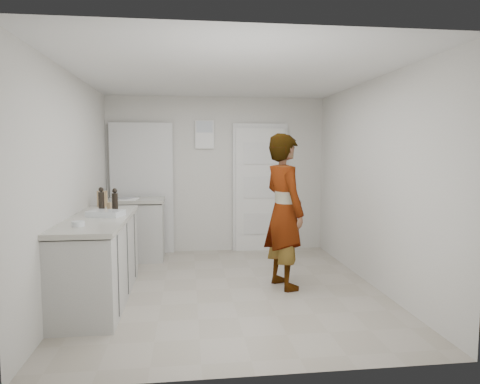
{
  "coord_description": "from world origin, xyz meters",
  "views": [
    {
      "loc": [
        -0.48,
        -4.94,
        1.64
      ],
      "look_at": [
        0.18,
        0.4,
        1.12
      ],
      "focal_mm": 32.0,
      "sensor_mm": 36.0,
      "label": 1
    }
  ],
  "objects": [
    {
      "name": "person",
      "position": [
        0.66,
        0.01,
        0.92
      ],
      "size": [
        0.63,
        0.78,
        1.84
      ],
      "primitive_type": "imported",
      "rotation": [
        0.0,
        0.0,
        1.88
      ],
      "color": "silver",
      "rests_on": "ground"
    },
    {
      "name": "spice_jar",
      "position": [
        -1.43,
        0.39,
        0.97
      ],
      "size": [
        0.06,
        0.06,
        0.09
      ],
      "primitive_type": "cylinder",
      "color": "tan",
      "rests_on": "main_counter"
    },
    {
      "name": "ground",
      "position": [
        0.0,
        0.0,
        0.0
      ],
      "size": [
        4.0,
        4.0,
        0.0
      ],
      "primitive_type": "plane",
      "color": "#9F9685",
      "rests_on": "ground"
    },
    {
      "name": "egg_bowl",
      "position": [
        -1.52,
        -0.76,
        0.95
      ],
      "size": [
        0.12,
        0.12,
        0.05
      ],
      "color": "silver",
      "rests_on": "main_counter"
    },
    {
      "name": "oil_cruet_a",
      "position": [
        -1.33,
        0.2,
        1.06
      ],
      "size": [
        0.07,
        0.07,
        0.28
      ],
      "color": "black",
      "rests_on": "main_counter"
    },
    {
      "name": "baking_dish",
      "position": [
        -1.37,
        -0.15,
        0.95
      ],
      "size": [
        0.41,
        0.34,
        0.06
      ],
      "rotation": [
        0.0,
        0.0,
        -0.29
      ],
      "color": "silver",
      "rests_on": "main_counter"
    },
    {
      "name": "side_counter",
      "position": [
        -1.25,
        1.55,
        0.43
      ],
      "size": [
        0.84,
        0.61,
        0.93
      ],
      "color": "#AFAEAA",
      "rests_on": "ground"
    },
    {
      "name": "oil_cruet_b",
      "position": [
        -1.46,
        0.09,
        1.07
      ],
      "size": [
        0.07,
        0.07,
        0.3
      ],
      "color": "black",
      "rests_on": "main_counter"
    },
    {
      "name": "room_shell",
      "position": [
        -0.17,
        1.95,
        1.02
      ],
      "size": [
        4.0,
        4.0,
        4.0
      ],
      "color": "beige",
      "rests_on": "ground"
    },
    {
      "name": "papers",
      "position": [
        -1.34,
        1.47,
        0.93
      ],
      "size": [
        0.28,
        0.34,
        0.01
      ],
      "primitive_type": "cube",
      "rotation": [
        0.0,
        0.0,
        -0.09
      ],
      "color": "white",
      "rests_on": "side_counter"
    },
    {
      "name": "main_counter",
      "position": [
        -1.45,
        -0.2,
        0.43
      ],
      "size": [
        0.64,
        1.96,
        0.93
      ],
      "color": "#AFAEAA",
      "rests_on": "ground"
    },
    {
      "name": "cake_mix_box",
      "position": [
        -1.57,
        0.7,
        1.03
      ],
      "size": [
        0.12,
        0.06,
        0.2
      ],
      "primitive_type": "cube",
      "rotation": [
        0.0,
        0.0,
        -0.03
      ],
      "color": "#9A704D",
      "rests_on": "main_counter"
    }
  ]
}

